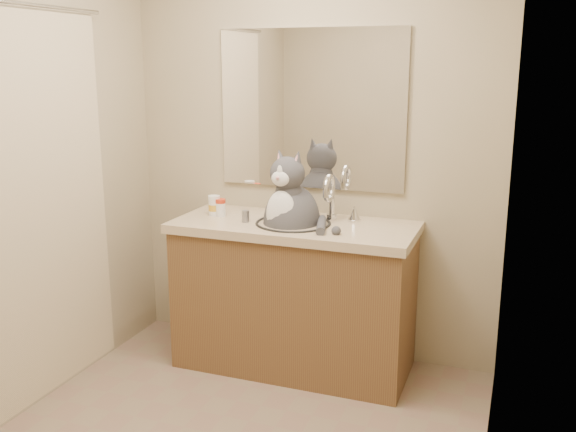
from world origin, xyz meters
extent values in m
cube|color=tan|center=(0.00, 1.25, 1.20)|extent=(2.20, 0.01, 2.40)
cube|color=tan|center=(1.10, 0.00, 1.20)|extent=(0.01, 2.50, 2.40)
cube|color=brown|center=(0.00, 0.96, 0.40)|extent=(1.30, 0.55, 0.80)
cube|color=#C5AD8D|center=(0.00, 0.96, 0.83)|extent=(1.34, 0.59, 0.05)
torus|color=black|center=(0.00, 0.94, 0.85)|extent=(0.42, 0.42, 0.02)
ellipsoid|color=white|center=(0.00, 0.94, 0.78)|extent=(0.40, 0.40, 0.15)
cylinder|color=silver|center=(0.17, 1.11, 0.95)|extent=(0.03, 0.03, 0.18)
torus|color=silver|center=(0.17, 1.05, 1.04)|extent=(0.03, 0.16, 0.16)
cone|color=silver|center=(0.30, 1.11, 0.90)|extent=(0.06, 0.06, 0.08)
cube|color=white|center=(0.00, 1.24, 1.45)|extent=(1.10, 0.02, 0.90)
cube|color=beige|center=(-1.05, 0.10, 1.00)|extent=(0.01, 1.20, 1.90)
cylinder|color=silver|center=(-1.05, 0.10, 1.97)|extent=(0.02, 1.30, 0.02)
ellipsoid|color=#414146|center=(-0.02, 0.97, 0.85)|extent=(0.37, 0.39, 0.42)
ellipsoid|color=white|center=(-0.03, 0.85, 0.92)|extent=(0.18, 0.12, 0.27)
ellipsoid|color=#414146|center=(-0.02, 0.92, 1.13)|extent=(0.22, 0.20, 0.18)
ellipsoid|color=white|center=(-0.04, 0.84, 1.11)|extent=(0.11, 0.07, 0.08)
sphere|color=#D88C8C|center=(-0.04, 0.82, 1.12)|extent=(0.02, 0.02, 0.02)
cone|color=#414146|center=(-0.07, 0.94, 1.22)|extent=(0.09, 0.08, 0.09)
cone|color=#414146|center=(0.03, 0.92, 1.22)|extent=(0.09, 0.08, 0.09)
cylinder|color=#414146|center=(0.18, 0.89, 0.87)|extent=(0.12, 0.28, 0.05)
cylinder|color=white|center=(-0.45, 0.96, 0.89)|extent=(0.07, 0.07, 0.08)
cylinder|color=red|center=(-0.45, 0.96, 0.94)|extent=(0.07, 0.07, 0.02)
cylinder|color=white|center=(-0.49, 0.97, 0.90)|extent=(0.07, 0.07, 0.09)
cylinder|color=gold|center=(-0.49, 0.97, 0.90)|extent=(0.07, 0.07, 0.04)
cylinder|color=white|center=(-0.49, 0.97, 0.95)|extent=(0.07, 0.07, 0.02)
cylinder|color=slate|center=(-0.26, 0.89, 0.88)|extent=(0.04, 0.04, 0.07)
camera|label=1|loc=(1.16, -2.26, 1.71)|focal=40.00mm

